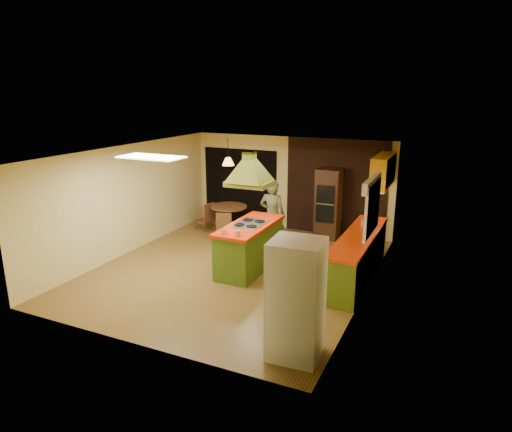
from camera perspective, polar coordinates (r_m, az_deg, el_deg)
The scene contains 21 objects.
ground at distance 9.78m, azimuth -2.60°, elevation -6.66°, with size 6.50×6.50×0.00m, color olive.
room_walls at distance 9.37m, azimuth -2.69°, elevation 0.43°, with size 5.50×6.50×6.50m.
ceiling_plane at distance 9.13m, azimuth -2.79°, elevation 8.02°, with size 6.50×6.50×0.00m, color silver.
brick_panel at distance 11.88m, azimuth 9.94°, elevation 3.47°, with size 2.64×0.03×2.50m, color #381E14.
nook_opening at distance 12.88m, azimuth -2.00°, elevation 3.73°, with size 2.20×0.03×2.10m, color black.
right_counter at distance 9.37m, azimuth 12.60°, elevation -5.01°, with size 0.62×3.05×0.92m.
upper_cabinets at distance 10.50m, azimuth 15.63°, elevation 5.43°, with size 0.34×1.40×0.70m, color yellow.
window_right at distance 8.77m, azimuth 14.39°, elevation 2.39°, with size 0.12×1.35×1.06m.
fluor_panel at distance 8.71m, azimuth -12.98°, elevation 7.18°, with size 1.20×0.60×0.03m, color white.
kitchen_island at distance 9.63m, azimuth -0.79°, elevation -3.80°, with size 0.80×1.99×1.00m.
range_hood at distance 9.20m, azimuth -0.83°, elevation 6.57°, with size 0.88×0.64×0.78m.
man at distance 10.72m, azimuth 2.05°, elevation 0.11°, with size 0.61×0.40×1.68m, color #474C28.
refrigerator at distance 6.48m, azimuth 5.01°, elevation -10.38°, with size 0.72×0.68×1.74m, color white.
wall_oven at distance 11.72m, azimuth 9.04°, elevation 1.55°, with size 0.59×0.60×1.79m.
dining_table at distance 12.13m, azimuth -3.40°, elevation 0.30°, with size 0.95×0.95×0.72m.
chair_left at distance 12.42m, azimuth -6.46°, elevation 0.01°, with size 0.42×0.42×0.76m, color brown, non-canonical shape.
chair_near at distance 11.50m, azimuth -3.81°, elevation -1.22°, with size 0.41×0.41×0.76m, color brown, non-canonical shape.
pendant_lamp at distance 11.84m, azimuth -3.50°, elevation 6.83°, with size 0.31×0.31×0.20m, color #FF9E3F.
canister_large at distance 10.17m, azimuth 13.78°, elevation -0.07°, with size 0.15×0.15×0.22m, color beige.
canister_medium at distance 10.13m, azimuth 13.71°, elevation -0.27°, with size 0.12×0.12×0.17m, color #F3E7C4.
canister_small at distance 9.80m, azimuth 13.28°, elevation -0.88°, with size 0.11×0.11×0.14m, color beige.
Camera 1 is at (4.18, -8.02, 3.71)m, focal length 32.00 mm.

